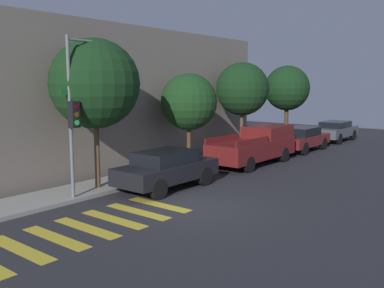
# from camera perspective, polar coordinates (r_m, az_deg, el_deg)

# --- Properties ---
(ground_plane) EXTENTS (60.00, 60.00, 0.00)m
(ground_plane) POSITION_cam_1_polar(r_m,az_deg,el_deg) (14.53, -0.84, -8.26)
(ground_plane) COLOR #28282D
(sidewalk) EXTENTS (26.00, 2.03, 0.14)m
(sidewalk) POSITION_cam_1_polar(r_m,az_deg,el_deg) (17.42, -11.64, -5.44)
(sidewalk) COLOR gray
(sidewalk) RESTS_ON ground
(building_row) EXTENTS (26.00, 6.00, 6.74)m
(building_row) POSITION_cam_1_polar(r_m,az_deg,el_deg) (20.57, -19.81, 5.58)
(building_row) COLOR slate
(building_row) RESTS_ON ground
(crosswalk) EXTENTS (6.51, 2.60, 0.00)m
(crosswalk) POSITION_cam_1_polar(r_m,az_deg,el_deg) (12.78, -13.89, -10.80)
(crosswalk) COLOR gold
(crosswalk) RESTS_ON ground
(traffic_light_pole) EXTENTS (2.26, 0.56, 5.70)m
(traffic_light_pole) POSITION_cam_1_polar(r_m,az_deg,el_deg) (15.31, -14.61, 6.04)
(traffic_light_pole) COLOR slate
(traffic_light_pole) RESTS_ON ground
(sedan_near_corner) EXTENTS (4.39, 1.85, 1.51)m
(sedan_near_corner) POSITION_cam_1_polar(r_m,az_deg,el_deg) (16.68, -3.41, -3.26)
(sedan_near_corner) COLOR black
(sedan_near_corner) RESTS_ON ground
(pickup_truck) EXTENTS (5.67, 2.00, 1.87)m
(pickup_truck) POSITION_cam_1_polar(r_m,az_deg,el_deg) (22.07, 8.46, -0.17)
(pickup_truck) COLOR maroon
(pickup_truck) RESTS_ON ground
(sedan_middle) EXTENTS (4.54, 1.89, 1.47)m
(sedan_middle) POSITION_cam_1_polar(r_m,az_deg,el_deg) (26.92, 14.36, 0.77)
(sedan_middle) COLOR maroon
(sedan_middle) RESTS_ON ground
(sedan_far_end) EXTENTS (4.61, 1.77, 1.43)m
(sedan_far_end) POSITION_cam_1_polar(r_m,az_deg,el_deg) (32.19, 18.60, 1.74)
(sedan_far_end) COLOR #4C5156
(sedan_far_end) RESTS_ON ground
(tree_near_corner) EXTENTS (3.37, 3.37, 5.77)m
(tree_near_corner) POSITION_cam_1_polar(r_m,az_deg,el_deg) (16.47, -12.84, 7.83)
(tree_near_corner) COLOR brown
(tree_near_corner) RESTS_ON ground
(tree_midblock) EXTENTS (2.70, 2.70, 4.58)m
(tree_midblock) POSITION_cam_1_polar(r_m,az_deg,el_deg) (20.41, -0.41, 5.62)
(tree_midblock) COLOR #4C3823
(tree_midblock) RESTS_ON ground
(tree_far_end) EXTENTS (2.97, 2.97, 5.28)m
(tree_far_end) POSITION_cam_1_polar(r_m,az_deg,el_deg) (24.24, 6.71, 7.27)
(tree_far_end) COLOR brown
(tree_far_end) RESTS_ON ground
(tree_behind_truck) EXTENTS (2.95, 2.95, 5.27)m
(tree_behind_truck) POSITION_cam_1_polar(r_m,az_deg,el_deg) (29.07, 12.57, 7.25)
(tree_behind_truck) COLOR #4C3823
(tree_behind_truck) RESTS_ON ground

